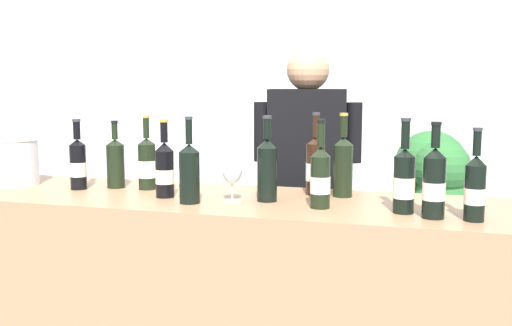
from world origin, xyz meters
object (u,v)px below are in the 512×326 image
at_px(wine_bottle_5, 404,180).
at_px(wine_glass, 232,173).
at_px(wine_bottle_7, 189,172).
at_px(wine_bottle_9, 78,163).
at_px(wine_bottle_8, 116,162).
at_px(wine_bottle_1, 320,177).
at_px(wine_bottle_2, 316,166).
at_px(person_server, 306,215).
at_px(potted_shrub, 436,208).
at_px(wine_bottle_4, 165,169).
at_px(wine_bottle_6, 267,168).
at_px(wine_bottle_3, 147,164).
at_px(wine_bottle_10, 475,187).
at_px(wine_bottle_0, 434,182).
at_px(wine_bottle_11, 343,165).

distance_m(wine_bottle_5, wine_glass, 0.67).
bearing_deg(wine_bottle_7, wine_bottle_9, 165.46).
distance_m(wine_bottle_5, wine_bottle_8, 1.30).
relative_size(wine_bottle_1, wine_bottle_2, 0.97).
height_order(wine_glass, person_server, person_server).
xyz_separation_m(wine_bottle_5, potted_shrub, (0.12, 1.32, -0.36)).
bearing_deg(wine_bottle_4, wine_bottle_6, 4.89).
height_order(wine_bottle_5, person_server, person_server).
relative_size(wine_bottle_1, wine_bottle_3, 1.02).
relative_size(wine_bottle_2, wine_bottle_10, 1.09).
height_order(wine_bottle_1, potted_shrub, wine_bottle_1).
height_order(wine_bottle_2, wine_bottle_3, wine_bottle_2).
distance_m(wine_bottle_5, wine_bottle_7, 0.82).
bearing_deg(potted_shrub, person_server, -138.89).
height_order(wine_bottle_2, potted_shrub, wine_bottle_2).
bearing_deg(wine_bottle_0, wine_bottle_10, -2.60).
bearing_deg(wine_bottle_5, wine_bottle_8, 171.56).
relative_size(wine_bottle_8, wine_glass, 1.76).
xyz_separation_m(wine_bottle_4, wine_bottle_11, (0.71, 0.22, 0.02)).
height_order(wine_bottle_3, potted_shrub, wine_bottle_3).
relative_size(wine_bottle_6, person_server, 0.21).
relative_size(wine_bottle_2, wine_bottle_3, 1.05).
xyz_separation_m(wine_bottle_3, wine_bottle_10, (1.37, -0.26, 0.00)).
height_order(wine_bottle_7, person_server, person_server).
height_order(wine_bottle_4, wine_glass, wine_bottle_4).
distance_m(wine_bottle_2, wine_bottle_5, 0.47).
xyz_separation_m(wine_bottle_0, wine_bottle_9, (-1.53, 0.16, -0.01)).
xyz_separation_m(wine_bottle_0, wine_bottle_1, (-0.41, 0.06, -0.01)).
relative_size(wine_bottle_2, wine_bottle_9, 1.11).
bearing_deg(wine_glass, wine_bottle_10, -5.68).
distance_m(wine_bottle_10, wine_glass, 0.91).
bearing_deg(wine_bottle_0, wine_bottle_8, 169.85).
distance_m(wine_bottle_2, wine_bottle_4, 0.63).
height_order(wine_bottle_0, wine_bottle_9, wine_bottle_0).
xyz_separation_m(wine_bottle_9, wine_bottle_10, (1.66, -0.17, -0.00)).
relative_size(wine_bottle_4, person_server, 0.19).
bearing_deg(wine_bottle_4, wine_bottle_11, 17.53).
xyz_separation_m(wine_bottle_0, wine_bottle_4, (-1.07, 0.10, -0.01)).
height_order(wine_bottle_2, wine_bottle_9, wine_bottle_2).
height_order(wine_bottle_7, potted_shrub, wine_bottle_7).
relative_size(wine_bottle_3, wine_bottle_6, 0.96).
xyz_separation_m(wine_bottle_3, wine_bottle_11, (0.87, 0.07, 0.02)).
relative_size(wine_bottle_0, wine_bottle_5, 0.98).
distance_m(wine_bottle_0, wine_glass, 0.78).
relative_size(wine_bottle_5, wine_glass, 2.01).
xyz_separation_m(wine_bottle_7, potted_shrub, (0.94, 1.37, -0.36)).
height_order(wine_bottle_8, potted_shrub, wine_bottle_8).
distance_m(wine_bottle_6, wine_bottle_10, 0.79).
bearing_deg(wine_bottle_11, wine_glass, -149.96).
distance_m(wine_bottle_6, wine_bottle_7, 0.31).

